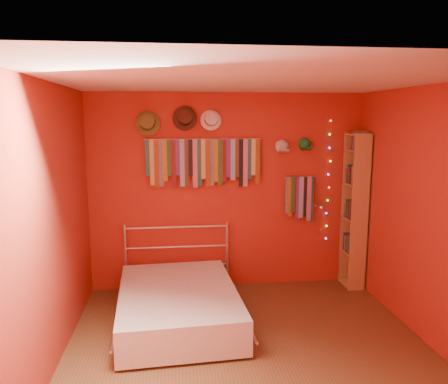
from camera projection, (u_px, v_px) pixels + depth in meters
name	position (u px, v px, depth m)	size (l,w,h in m)	color
ground	(251.00, 354.00, 4.08)	(3.50, 3.50, 0.00)	brown
back_wall	(228.00, 192.00, 5.59)	(3.50, 0.02, 2.50)	#AB2F1B
right_wall	(437.00, 219.00, 4.07)	(0.02, 3.50, 2.50)	#AB2F1B
left_wall	(48.00, 230.00, 3.68)	(0.02, 3.50, 2.50)	#AB2F1B
ceiling	(254.00, 80.00, 3.67)	(3.50, 3.50, 0.02)	white
tie_rack	(204.00, 160.00, 5.42)	(1.45, 0.03, 0.61)	silver
small_tie_rack	(300.00, 197.00, 5.64)	(0.40, 0.03, 0.60)	silver
fedora_olive	(147.00, 122.00, 5.23)	(0.30, 0.17, 0.30)	brown
fedora_brown	(185.00, 118.00, 5.28)	(0.30, 0.16, 0.30)	#432218
fedora_white	(211.00, 120.00, 5.32)	(0.25, 0.14, 0.25)	white
cap_white	(282.00, 147.00, 5.52)	(0.18, 0.22, 0.18)	silver
cap_green	(305.00, 144.00, 5.55)	(0.17, 0.21, 0.17)	#1B7D31
fairy_lights	(328.00, 181.00, 5.68)	(0.05, 0.02, 1.57)	#FF3333
reading_lamp	(320.00, 207.00, 5.54)	(0.07, 0.28, 0.08)	silver
bookshelf	(358.00, 210.00, 5.60)	(0.25, 0.34, 2.00)	tan
bed	(178.00, 304.00, 4.69)	(1.42, 1.85, 0.87)	silver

